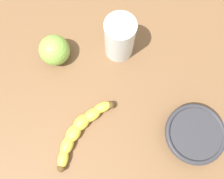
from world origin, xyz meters
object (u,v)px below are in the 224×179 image
object	(u,v)px
banana	(80,130)
ceramic_bowl	(194,134)
smoothie_glass	(120,39)
green_apple_fruit	(55,50)

from	to	relation	value
banana	ceramic_bowl	distance (cm)	26.54
ceramic_bowl	smoothie_glass	bearing A→B (deg)	-89.72
smoothie_glass	ceramic_bowl	bearing A→B (deg)	90.28
smoothie_glass	ceramic_bowl	distance (cm)	28.56
ceramic_bowl	green_apple_fruit	world-z (taller)	green_apple_fruit
ceramic_bowl	green_apple_fruit	bearing A→B (deg)	-68.49
smoothie_glass	ceramic_bowl	xyz separation A→B (cm)	(-0.14, 28.39, -3.09)
smoothie_glass	banana	bearing A→B (deg)	29.73
ceramic_bowl	banana	bearing A→B (deg)	-39.06
banana	ceramic_bowl	xyz separation A→B (cm)	(-20.59, 16.71, 1.15)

